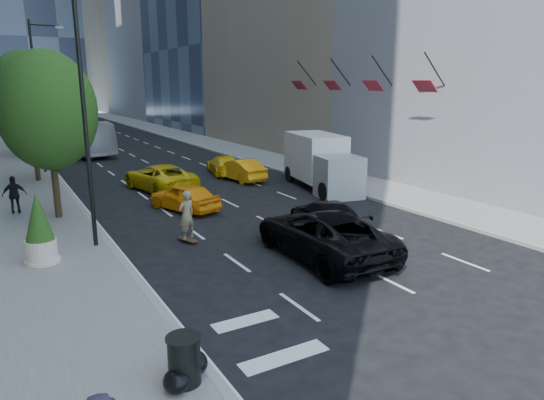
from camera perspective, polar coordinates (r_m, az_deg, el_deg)
ground at (r=18.41m, az=2.87°, el=-5.96°), size 160.00×160.00×0.00m
sidewalk_left at (r=44.95m, az=-29.24°, el=4.12°), size 6.00×120.00×0.15m
sidewalk_right at (r=48.98m, az=-6.43°, el=6.41°), size 4.00×120.00×0.15m
lamp_near at (r=18.80m, az=-20.87°, el=11.69°), size 2.13×0.22×10.00m
lamp_far at (r=36.66m, az=-25.72°, el=11.78°), size 2.13×0.22×10.00m
tree_near at (r=23.67m, az=-24.88°, el=9.50°), size 4.20×4.20×7.46m
tree_mid at (r=33.62m, az=-26.69°, el=10.77°), size 4.50×4.50×7.99m
tree_far at (r=46.61m, az=-27.73°, el=10.22°), size 3.90×3.90×6.92m
traffic_signal at (r=54.65m, az=-27.28°, el=10.14°), size 2.48×0.53×5.20m
facade_flags at (r=31.72m, az=9.55°, el=13.49°), size 1.85×13.30×2.05m
skateboarder at (r=19.33m, az=-10.00°, el=-2.16°), size 0.82×0.66×1.95m
black_sedan_lincoln at (r=17.62m, az=6.04°, el=-3.97°), size 3.05×6.29×1.72m
black_sedan_mercedes at (r=20.14m, az=6.49°, el=-2.11°), size 3.40×5.42×1.47m
taxi_a at (r=24.30m, az=-10.25°, el=0.39°), size 2.87×4.36×1.38m
taxi_b at (r=31.42m, az=-3.79°, el=3.58°), size 1.93×4.35×1.39m
taxi_c at (r=29.25m, az=-13.09°, el=2.64°), size 3.49×5.87×1.53m
taxi_d at (r=33.63m, az=-5.67°, el=4.13°), size 2.69×4.74×1.29m
city_bus at (r=46.74m, az=-22.38°, el=7.02°), size 5.39×11.79×3.20m
box_truck at (r=28.88m, az=5.80°, el=4.50°), size 3.69×6.97×3.17m
pedestrian_b at (r=25.78m, az=-28.03°, el=0.55°), size 1.07×0.50×1.78m
trash_can at (r=10.56m, az=-10.28°, el=-18.13°), size 0.67×0.67×1.00m
planter_shrub at (r=18.22m, az=-25.70°, el=-3.18°), size 1.03×1.03×2.46m
garbage_bags at (r=10.73m, az=-10.03°, el=-19.10°), size 1.08×1.04×0.53m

